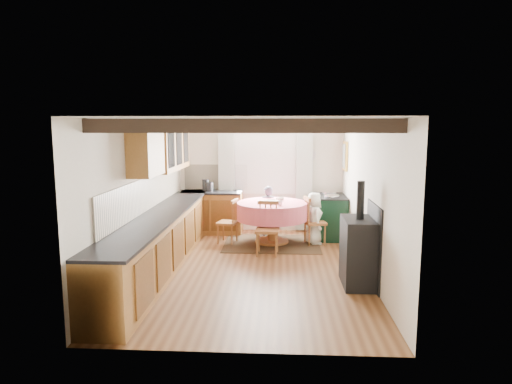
# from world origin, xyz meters

# --- Properties ---
(floor) EXTENTS (3.60, 5.50, 0.00)m
(floor) POSITION_xyz_m (0.00, 0.00, 0.00)
(floor) COLOR brown
(floor) RESTS_ON ground
(ceiling) EXTENTS (3.60, 5.50, 0.00)m
(ceiling) POSITION_xyz_m (0.00, 0.00, 2.40)
(ceiling) COLOR white
(ceiling) RESTS_ON ground
(wall_back) EXTENTS (3.60, 0.00, 2.40)m
(wall_back) POSITION_xyz_m (0.00, 2.75, 1.20)
(wall_back) COLOR silver
(wall_back) RESTS_ON ground
(wall_front) EXTENTS (3.60, 0.00, 2.40)m
(wall_front) POSITION_xyz_m (0.00, -2.75, 1.20)
(wall_front) COLOR silver
(wall_front) RESTS_ON ground
(wall_left) EXTENTS (0.00, 5.50, 2.40)m
(wall_left) POSITION_xyz_m (-1.80, 0.00, 1.20)
(wall_left) COLOR silver
(wall_left) RESTS_ON ground
(wall_right) EXTENTS (0.00, 5.50, 2.40)m
(wall_right) POSITION_xyz_m (1.80, 0.00, 1.20)
(wall_right) COLOR silver
(wall_right) RESTS_ON ground
(beam_a) EXTENTS (3.60, 0.16, 0.16)m
(beam_a) POSITION_xyz_m (0.00, -2.00, 2.31)
(beam_a) COLOR black
(beam_a) RESTS_ON ceiling
(beam_b) EXTENTS (3.60, 0.16, 0.16)m
(beam_b) POSITION_xyz_m (0.00, -1.00, 2.31)
(beam_b) COLOR black
(beam_b) RESTS_ON ceiling
(beam_c) EXTENTS (3.60, 0.16, 0.16)m
(beam_c) POSITION_xyz_m (0.00, 0.00, 2.31)
(beam_c) COLOR black
(beam_c) RESTS_ON ceiling
(beam_d) EXTENTS (3.60, 0.16, 0.16)m
(beam_d) POSITION_xyz_m (0.00, 1.00, 2.31)
(beam_d) COLOR black
(beam_d) RESTS_ON ceiling
(beam_e) EXTENTS (3.60, 0.16, 0.16)m
(beam_e) POSITION_xyz_m (0.00, 2.00, 2.31)
(beam_e) COLOR black
(beam_e) RESTS_ON ceiling
(splash_left) EXTENTS (0.02, 4.50, 0.55)m
(splash_left) POSITION_xyz_m (-1.78, 0.30, 1.20)
(splash_left) COLOR beige
(splash_left) RESTS_ON wall_left
(splash_back) EXTENTS (1.40, 0.02, 0.55)m
(splash_back) POSITION_xyz_m (-1.00, 2.73, 1.20)
(splash_back) COLOR beige
(splash_back) RESTS_ON wall_back
(base_cabinet_left) EXTENTS (0.60, 5.30, 0.88)m
(base_cabinet_left) POSITION_xyz_m (-1.50, 0.00, 0.44)
(base_cabinet_left) COLOR #95612D
(base_cabinet_left) RESTS_ON floor
(base_cabinet_back) EXTENTS (1.30, 0.60, 0.88)m
(base_cabinet_back) POSITION_xyz_m (-1.05, 2.45, 0.44)
(base_cabinet_back) COLOR #95612D
(base_cabinet_back) RESTS_ON floor
(worktop_left) EXTENTS (0.64, 5.30, 0.04)m
(worktop_left) POSITION_xyz_m (-1.48, 0.00, 0.90)
(worktop_left) COLOR black
(worktop_left) RESTS_ON base_cabinet_left
(worktop_back) EXTENTS (1.30, 0.64, 0.04)m
(worktop_back) POSITION_xyz_m (-1.05, 2.43, 0.90)
(worktop_back) COLOR black
(worktop_back) RESTS_ON base_cabinet_back
(wall_cabinet_glass) EXTENTS (0.34, 1.80, 0.90)m
(wall_cabinet_glass) POSITION_xyz_m (-1.63, 1.20, 1.95)
(wall_cabinet_glass) COLOR #95612D
(wall_cabinet_glass) RESTS_ON wall_left
(wall_cabinet_solid) EXTENTS (0.34, 0.90, 0.70)m
(wall_cabinet_solid) POSITION_xyz_m (-1.63, -0.30, 1.90)
(wall_cabinet_solid) COLOR #95612D
(wall_cabinet_solid) RESTS_ON wall_left
(window_frame) EXTENTS (1.34, 0.03, 1.54)m
(window_frame) POSITION_xyz_m (0.10, 2.73, 1.60)
(window_frame) COLOR white
(window_frame) RESTS_ON wall_back
(window_pane) EXTENTS (1.20, 0.01, 1.40)m
(window_pane) POSITION_xyz_m (0.10, 2.74, 1.60)
(window_pane) COLOR white
(window_pane) RESTS_ON wall_back
(curtain_left) EXTENTS (0.35, 0.10, 2.10)m
(curtain_left) POSITION_xyz_m (-0.75, 2.65, 1.10)
(curtain_left) COLOR silver
(curtain_left) RESTS_ON wall_back
(curtain_right) EXTENTS (0.35, 0.10, 2.10)m
(curtain_right) POSITION_xyz_m (0.95, 2.65, 1.10)
(curtain_right) COLOR silver
(curtain_right) RESTS_ON wall_back
(curtain_rod) EXTENTS (2.00, 0.03, 0.03)m
(curtain_rod) POSITION_xyz_m (0.10, 2.65, 2.20)
(curtain_rod) COLOR black
(curtain_rod) RESTS_ON wall_back
(wall_picture) EXTENTS (0.04, 0.50, 0.60)m
(wall_picture) POSITION_xyz_m (1.77, 2.30, 1.70)
(wall_picture) COLOR gold
(wall_picture) RESTS_ON wall_right
(wall_plate) EXTENTS (0.30, 0.02, 0.30)m
(wall_plate) POSITION_xyz_m (1.05, 2.72, 1.70)
(wall_plate) COLOR silver
(wall_plate) RESTS_ON wall_back
(rug) EXTENTS (1.87, 1.46, 0.01)m
(rug) POSITION_xyz_m (0.27, 1.57, 0.01)
(rug) COLOR #322417
(rug) RESTS_ON floor
(dining_table) EXTENTS (1.38, 1.38, 0.83)m
(dining_table) POSITION_xyz_m (0.27, 1.57, 0.42)
(dining_table) COLOR #DA3966
(dining_table) RESTS_ON floor
(chair_near) EXTENTS (0.44, 0.46, 0.97)m
(chair_near) POSITION_xyz_m (0.20, 0.81, 0.49)
(chair_near) COLOR brown
(chair_near) RESTS_ON floor
(chair_left) EXTENTS (0.47, 0.46, 0.89)m
(chair_left) POSITION_xyz_m (-0.62, 1.60, 0.44)
(chair_left) COLOR brown
(chair_left) RESTS_ON floor
(chair_right) EXTENTS (0.50, 0.48, 0.95)m
(chair_right) POSITION_xyz_m (1.12, 1.59, 0.48)
(chair_right) COLOR brown
(chair_right) RESTS_ON floor
(aga_range) EXTENTS (0.64, 0.98, 0.91)m
(aga_range) POSITION_xyz_m (1.47, 2.16, 0.45)
(aga_range) COLOR black
(aga_range) RESTS_ON floor
(cast_iron_stove) EXTENTS (0.46, 0.77, 1.54)m
(cast_iron_stove) POSITION_xyz_m (1.58, -0.67, 0.77)
(cast_iron_stove) COLOR black
(cast_iron_stove) RESTS_ON floor
(child_far) EXTENTS (0.43, 0.32, 1.07)m
(child_far) POSITION_xyz_m (0.17, 2.21, 0.54)
(child_far) COLOR #3A3945
(child_far) RESTS_ON floor
(child_right) EXTENTS (0.43, 0.56, 1.03)m
(child_right) POSITION_xyz_m (1.10, 1.62, 0.51)
(child_right) COLOR white
(child_right) RESTS_ON floor
(bowl_a) EXTENTS (0.27, 0.27, 0.06)m
(bowl_a) POSITION_xyz_m (0.26, 1.49, 0.86)
(bowl_a) COLOR silver
(bowl_a) RESTS_ON dining_table
(bowl_b) EXTENTS (0.21, 0.21, 0.05)m
(bowl_b) POSITION_xyz_m (0.43, 1.81, 0.86)
(bowl_b) COLOR silver
(bowl_b) RESTS_ON dining_table
(cup) EXTENTS (0.12, 0.12, 0.09)m
(cup) POSITION_xyz_m (0.43, 1.26, 0.88)
(cup) COLOR silver
(cup) RESTS_ON dining_table
(canister_tall) EXTENTS (0.15, 0.15, 0.25)m
(canister_tall) POSITION_xyz_m (-1.19, 2.48, 1.05)
(canister_tall) COLOR #262628
(canister_tall) RESTS_ON worktop_back
(canister_wide) EXTENTS (0.18, 0.18, 0.20)m
(canister_wide) POSITION_xyz_m (-1.10, 2.44, 1.02)
(canister_wide) COLOR #262628
(canister_wide) RESTS_ON worktop_back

